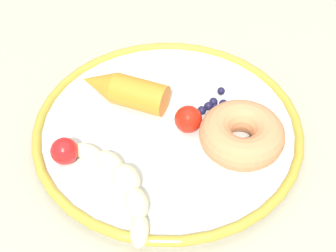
{
  "coord_description": "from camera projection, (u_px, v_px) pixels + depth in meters",
  "views": [
    {
      "loc": [
        0.42,
        -0.16,
        1.18
      ],
      "look_at": [
        0.03,
        -0.05,
        0.75
      ],
      "focal_mm": 51.04,
      "sensor_mm": 36.0,
      "label": 1
    }
  ],
  "objects": [
    {
      "name": "plate",
      "position": [
        168.0,
        128.0,
        0.6
      ],
      "size": [
        0.34,
        0.34,
        0.02
      ],
      "color": "silver",
      "rests_on": "dining_table"
    },
    {
      "name": "banana",
      "position": [
        121.0,
        183.0,
        0.52
      ],
      "size": [
        0.16,
        0.07,
        0.03
      ],
      "color": "#F5E4AB",
      "rests_on": "plate"
    },
    {
      "name": "donut",
      "position": [
        242.0,
        134.0,
        0.56
      ],
      "size": [
        0.13,
        0.13,
        0.04
      ],
      "primitive_type": "torus",
      "rotation": [
        0.0,
        0.0,
        0.27
      ],
      "color": "#C67F51",
      "rests_on": "plate"
    },
    {
      "name": "blueberry_pile",
      "position": [
        216.0,
        106.0,
        0.61
      ],
      "size": [
        0.04,
        0.04,
        0.02
      ],
      "color": "#191638",
      "rests_on": "plate"
    },
    {
      "name": "dining_table",
      "position": [
        194.0,
        151.0,
        0.69
      ],
      "size": [
        1.1,
        0.93,
        0.74
      ],
      "color": "#A09D8B",
      "rests_on": "ground_plane"
    },
    {
      "name": "tomato_near",
      "position": [
        64.0,
        151.0,
        0.55
      ],
      "size": [
        0.03,
        0.03,
        0.03
      ],
      "primitive_type": "sphere",
      "color": "red",
      "rests_on": "plate"
    },
    {
      "name": "tomato_mid",
      "position": [
        188.0,
        119.0,
        0.58
      ],
      "size": [
        0.03,
        0.03,
        0.03
      ],
      "primitive_type": "sphere",
      "color": "red",
      "rests_on": "plate"
    },
    {
      "name": "carrot_orange",
      "position": [
        123.0,
        90.0,
        0.61
      ],
      "size": [
        0.1,
        0.12,
        0.04
      ],
      "color": "orange",
      "rests_on": "plate"
    }
  ]
}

